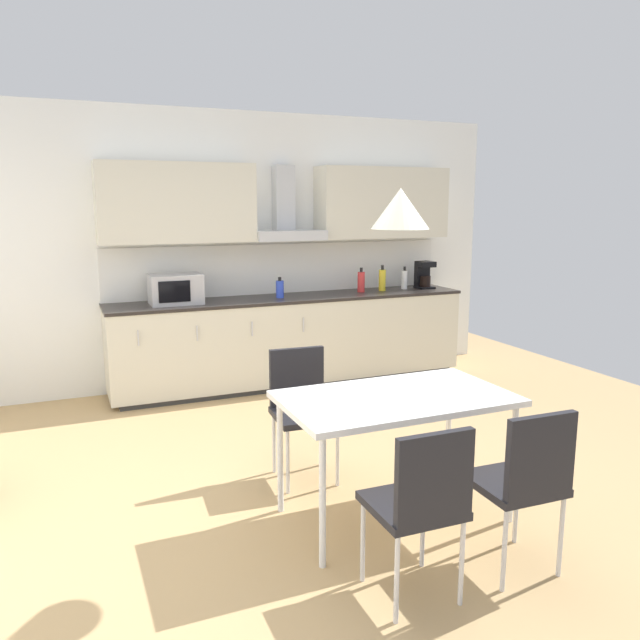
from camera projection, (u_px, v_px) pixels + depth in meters
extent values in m
cube|color=tan|center=(316.00, 499.00, 3.96)|extent=(8.00, 8.40, 0.02)
cube|color=white|center=(207.00, 250.00, 6.28)|extent=(6.40, 0.10, 2.74)
cube|color=#333333|center=(293.00, 380.00, 6.50)|extent=(3.51, 0.56, 0.05)
cube|color=beige|center=(292.00, 339.00, 6.42)|extent=(3.66, 0.61, 0.82)
cube|color=#282321|center=(292.00, 298.00, 6.34)|extent=(3.68, 0.63, 0.03)
cube|color=silver|center=(138.00, 338.00, 5.50)|extent=(0.01, 0.01, 0.14)
cube|color=silver|center=(197.00, 333.00, 5.70)|extent=(0.01, 0.01, 0.14)
cube|color=silver|center=(252.00, 329.00, 5.90)|extent=(0.01, 0.01, 0.14)
cube|color=silver|center=(303.00, 325.00, 6.10)|extent=(0.01, 0.01, 0.14)
cube|color=silver|center=(282.00, 268.00, 6.56)|extent=(3.66, 0.02, 0.52)
cube|color=beige|center=(177.00, 203.00, 5.87)|extent=(1.47, 0.34, 0.75)
cube|color=beige|center=(382.00, 203.00, 6.71)|extent=(1.47, 0.34, 0.75)
cube|color=#B7BABF|center=(288.00, 235.00, 6.33)|extent=(0.73, 0.40, 0.10)
cube|color=#B7BABF|center=(283.00, 200.00, 6.36)|extent=(0.20, 0.16, 0.70)
cube|color=#ADADB2|center=(176.00, 289.00, 5.86)|extent=(0.48, 0.34, 0.28)
cube|color=black|center=(175.00, 292.00, 5.69)|extent=(0.29, 0.01, 0.20)
cube|color=black|center=(425.00, 287.00, 6.94)|extent=(0.18, 0.18, 0.02)
cylinder|color=black|center=(425.00, 281.00, 6.92)|extent=(0.12, 0.12, 0.12)
cube|color=black|center=(422.00, 274.00, 6.97)|extent=(0.16, 0.08, 0.30)
cube|color=black|center=(426.00, 264.00, 6.89)|extent=(0.18, 0.16, 0.06)
cylinder|color=blue|center=(280.00, 289.00, 6.25)|extent=(0.08, 0.08, 0.17)
cylinder|color=black|center=(280.00, 279.00, 6.23)|extent=(0.03, 0.03, 0.04)
cylinder|color=white|center=(404.00, 280.00, 6.88)|extent=(0.07, 0.07, 0.20)
cylinder|color=black|center=(405.00, 269.00, 6.86)|extent=(0.03, 0.03, 0.04)
cylinder|color=red|center=(361.00, 282.00, 6.64)|extent=(0.08, 0.08, 0.21)
cylinder|color=black|center=(361.00, 270.00, 6.62)|extent=(0.03, 0.03, 0.05)
cylinder|color=yellow|center=(382.00, 280.00, 6.74)|extent=(0.08, 0.08, 0.23)
cylinder|color=black|center=(382.00, 267.00, 6.71)|extent=(0.03, 0.03, 0.05)
cube|color=white|center=(396.00, 398.00, 3.59)|extent=(1.32, 0.76, 0.04)
cylinder|color=silver|center=(323.00, 502.00, 3.14)|extent=(0.04, 0.04, 0.71)
cylinder|color=silver|center=(513.00, 464.00, 3.60)|extent=(0.04, 0.04, 0.71)
cylinder|color=silver|center=(280.00, 455.00, 3.72)|extent=(0.04, 0.04, 0.71)
cylinder|color=silver|center=(448.00, 428.00, 4.18)|extent=(0.04, 0.04, 0.71)
cube|color=black|center=(513.00, 483.00, 3.14)|extent=(0.41, 0.41, 0.04)
cube|color=black|center=(541.00, 456.00, 2.94)|extent=(0.38, 0.05, 0.40)
cylinder|color=silver|center=(464.00, 517.00, 3.28)|extent=(0.02, 0.02, 0.43)
cylinder|color=silver|center=(516.00, 506.00, 3.40)|extent=(0.02, 0.02, 0.43)
cylinder|color=silver|center=(504.00, 550.00, 2.97)|extent=(0.02, 0.02, 0.43)
cylinder|color=silver|center=(561.00, 536.00, 3.09)|extent=(0.02, 0.02, 0.43)
cube|color=black|center=(305.00, 415.00, 4.15)|extent=(0.43, 0.43, 0.04)
cube|color=black|center=(297.00, 376.00, 4.27)|extent=(0.38, 0.07, 0.40)
cylinder|color=silver|center=(338.00, 455.00, 4.09)|extent=(0.02, 0.02, 0.43)
cylinder|color=silver|center=(288.00, 462.00, 3.98)|extent=(0.02, 0.02, 0.43)
cylinder|color=silver|center=(321.00, 437.00, 4.40)|extent=(0.02, 0.02, 0.43)
cylinder|color=silver|center=(274.00, 443.00, 4.30)|extent=(0.02, 0.02, 0.43)
cube|color=black|center=(412.00, 505.00, 2.92)|extent=(0.41, 0.41, 0.04)
cube|color=black|center=(435.00, 477.00, 2.71)|extent=(0.38, 0.05, 0.40)
cylinder|color=silver|center=(363.00, 541.00, 3.05)|extent=(0.02, 0.02, 0.43)
cylinder|color=silver|center=(423.00, 527.00, 3.18)|extent=(0.02, 0.02, 0.43)
cylinder|color=silver|center=(397.00, 579.00, 2.74)|extent=(0.02, 0.02, 0.43)
cylinder|color=silver|center=(462.00, 562.00, 2.87)|extent=(0.02, 0.02, 0.43)
cone|color=silver|center=(400.00, 209.00, 3.39)|extent=(0.32, 0.32, 0.22)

